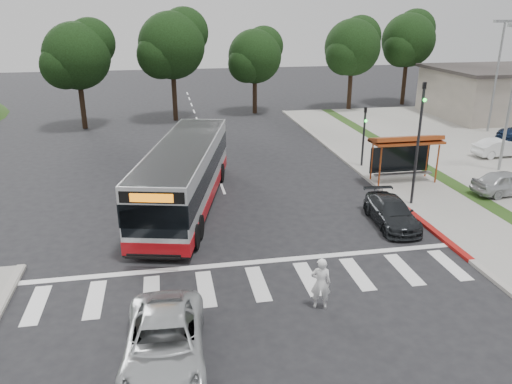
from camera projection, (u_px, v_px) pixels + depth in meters
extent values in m
plane|color=black|center=(238.00, 230.00, 23.66)|extent=(140.00, 140.00, 0.00)
cube|color=gray|center=(384.00, 167.00, 32.93)|extent=(4.00, 40.00, 0.12)
cube|color=#9E9991|center=(356.00, 169.00, 32.58)|extent=(0.30, 40.00, 0.15)
cube|color=maroon|center=(434.00, 231.00, 23.35)|extent=(0.32, 6.00, 0.15)
cube|color=#AC9F91|center=(509.00, 94.00, 48.42)|extent=(14.00, 10.00, 4.40)
cube|color=silver|center=(258.00, 283.00, 19.04)|extent=(18.00, 2.60, 0.01)
cylinder|color=#9B4119|center=(380.00, 167.00, 28.85)|extent=(0.10, 0.10, 2.30)
cylinder|color=#9B4119|center=(437.00, 164.00, 29.47)|extent=(0.10, 0.10, 2.30)
cylinder|color=#9B4119|center=(372.00, 161.00, 29.95)|extent=(0.10, 0.10, 2.30)
cylinder|color=#9B4119|center=(427.00, 158.00, 30.58)|extent=(0.10, 0.10, 2.30)
cube|color=#9B4119|center=(406.00, 141.00, 29.27)|extent=(4.20, 1.60, 0.12)
cube|color=#9B4119|center=(406.00, 139.00, 29.26)|extent=(4.20, 1.32, 0.51)
cube|color=black|center=(400.00, 159.00, 30.25)|extent=(3.80, 0.06, 1.60)
cube|color=gray|center=(403.00, 174.00, 29.95)|extent=(3.60, 0.40, 0.08)
cylinder|color=black|center=(418.00, 146.00, 25.59)|extent=(0.14, 0.14, 6.50)
imported|color=black|center=(424.00, 92.00, 24.65)|extent=(0.16, 0.20, 1.00)
sphere|color=#19E533|center=(425.00, 100.00, 24.60)|extent=(0.18, 0.18, 0.18)
cylinder|color=black|center=(364.00, 138.00, 32.48)|extent=(0.14, 0.14, 4.00)
imported|color=black|center=(365.00, 115.00, 31.97)|extent=(0.16, 0.20, 1.00)
sphere|color=#19E533|center=(366.00, 121.00, 31.92)|extent=(0.18, 0.18, 0.18)
cylinder|color=gray|center=(511.00, 100.00, 30.74)|extent=(0.18, 0.18, 9.00)
cylinder|color=gray|center=(496.00, 78.00, 41.01)|extent=(0.18, 0.18, 9.00)
cube|color=gray|center=(499.00, 21.00, 39.41)|extent=(0.80, 0.35, 0.22)
cube|color=gray|center=(511.00, 21.00, 39.60)|extent=(0.80, 0.35, 0.22)
cylinder|color=black|center=(350.00, 88.00, 51.49)|extent=(0.44, 0.44, 4.40)
sphere|color=black|center=(352.00, 47.00, 50.12)|extent=(5.60, 5.60, 5.60)
sphere|color=black|center=(360.00, 36.00, 50.74)|extent=(4.20, 4.20, 4.20)
sphere|color=black|center=(345.00, 55.00, 49.54)|extent=(3.92, 3.92, 3.92)
cylinder|color=black|center=(404.00, 82.00, 54.51)|extent=(0.44, 0.44, 4.84)
sphere|color=black|center=(408.00, 40.00, 53.00)|extent=(5.60, 5.60, 5.60)
sphere|color=black|center=(415.00, 29.00, 53.59)|extent=(4.20, 4.20, 4.20)
sphere|color=black|center=(402.00, 48.00, 52.45)|extent=(3.92, 3.92, 3.92)
cylinder|color=black|center=(174.00, 95.00, 46.48)|extent=(0.44, 0.44, 4.84)
sphere|color=black|center=(172.00, 45.00, 44.97)|extent=(6.00, 6.00, 6.00)
sphere|color=black|center=(184.00, 32.00, 45.63)|extent=(4.50, 4.50, 4.50)
sphere|color=black|center=(161.00, 55.00, 44.36)|extent=(4.20, 4.20, 4.20)
cylinder|color=black|center=(255.00, 93.00, 49.87)|extent=(0.44, 0.44, 3.96)
sphere|color=black|center=(255.00, 56.00, 48.63)|extent=(5.20, 5.20, 5.20)
sphere|color=black|center=(264.00, 46.00, 49.22)|extent=(3.90, 3.90, 3.90)
sphere|color=black|center=(247.00, 64.00, 48.09)|extent=(3.64, 3.64, 3.64)
cylinder|color=black|center=(82.00, 103.00, 43.32)|extent=(0.44, 0.44, 4.40)
sphere|color=black|center=(77.00, 56.00, 41.95)|extent=(5.60, 5.60, 5.60)
sphere|color=black|center=(90.00, 43.00, 42.58)|extent=(4.20, 4.20, 4.20)
sphere|color=black|center=(64.00, 65.00, 41.37)|extent=(3.92, 3.92, 3.92)
imported|color=white|center=(321.00, 283.00, 17.21)|extent=(0.80, 0.63, 1.91)
imported|color=black|center=(391.00, 212.00, 24.09)|extent=(2.12, 4.51, 1.27)
imported|color=#B9BDBF|center=(164.00, 343.00, 14.52)|extent=(2.65, 5.24, 1.42)
imported|color=#B6B9BC|center=(507.00, 183.00, 27.81)|extent=(4.05, 1.83, 1.35)
imported|color=white|center=(500.00, 148.00, 35.06)|extent=(3.88, 1.58, 1.25)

